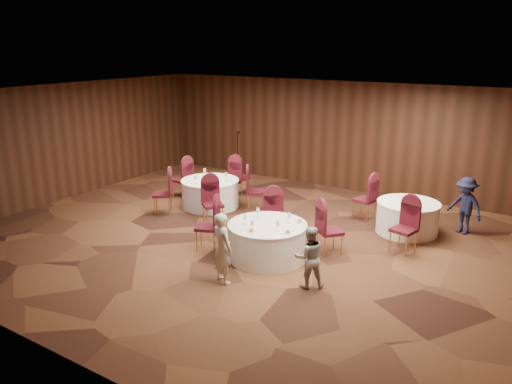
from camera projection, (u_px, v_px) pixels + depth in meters
The scene contains 15 objects.
ground at pixel (244, 239), 11.23m from camera, with size 12.00×12.00×0.00m, color black.
room_shell at pixel (243, 154), 10.66m from camera, with size 12.00×12.00×12.00m.
table_main at pixel (267, 241), 10.17m from camera, with size 1.62×1.62×0.74m.
table_left at pixel (210, 193), 13.39m from camera, with size 1.54×1.54×0.74m.
table_right at pixel (407, 217), 11.54m from camera, with size 1.43×1.43×0.74m.
chairs_main at pixel (269, 223), 10.80m from camera, with size 3.03×2.18×1.00m.
chairs_left at pixel (211, 189), 13.34m from camera, with size 3.03×3.04×1.00m.
chairs_right at pixel (382, 213), 11.44m from camera, with size 2.06×2.17×1.00m.
tabletop_main at pixel (271, 222), 9.87m from camera, with size 1.08×1.12×0.22m.
tabletop_left at pixel (210, 177), 13.26m from camera, with size 0.84×0.78×0.22m.
tabletop_right at pixel (416, 200), 11.08m from camera, with size 0.08×0.08×0.22m.
mic_stand at pixel (238, 168), 15.62m from camera, with size 0.24×0.24×1.63m.
woman_a at pixel (222, 248), 9.06m from camera, with size 0.49×0.32×1.35m, color silver.
woman_b at pixel (309, 257), 8.91m from camera, with size 0.57×0.44×1.16m, color #A3A3A7.
man_c at pixel (465, 206), 11.43m from camera, with size 0.86×0.50×1.34m, color black.
Camera 1 is at (5.83, -8.67, 4.27)m, focal length 35.00 mm.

